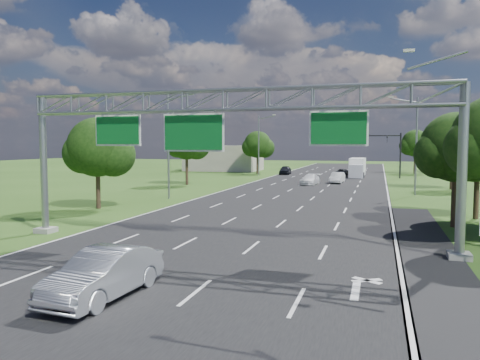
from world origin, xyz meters
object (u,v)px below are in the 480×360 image
at_px(sign_gantry, 227,112).
at_px(traffic_signal, 377,145).
at_px(box_truck, 357,168).
at_px(silver_sedan, 104,274).

height_order(sign_gantry, traffic_signal, sign_gantry).
bearing_deg(sign_gantry, box_truck, 85.69).
distance_m(traffic_signal, box_truck, 5.27).
bearing_deg(silver_sedan, traffic_signal, 86.17).
xyz_separation_m(traffic_signal, silver_sedan, (-8.48, -62.34, -4.33)).
height_order(sign_gantry, silver_sedan, sign_gantry).
distance_m(sign_gantry, silver_sedan, 11.21).
bearing_deg(sign_gantry, silver_sedan, -98.11).
xyz_separation_m(traffic_signal, box_truck, (-2.99, 2.21, -3.73)).
bearing_deg(traffic_signal, sign_gantry, -97.68).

